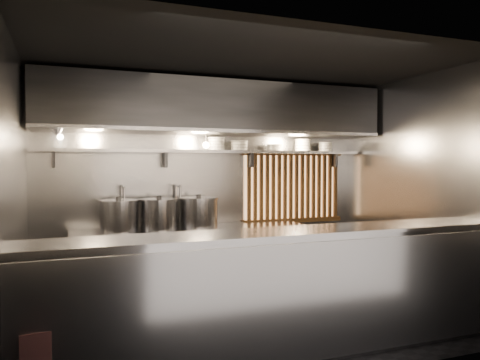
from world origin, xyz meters
TOP-DOWN VIEW (x-y plane):
  - floor at (0.00, 0.00)m, footprint 4.50×4.50m
  - ceiling at (0.00, 0.00)m, footprint 4.50×4.50m
  - wall_back at (0.00, 1.50)m, footprint 4.50×0.00m
  - wall_left at (-2.25, 0.00)m, footprint 0.00×3.00m
  - wall_right at (2.25, 0.00)m, footprint 0.00×3.00m
  - serving_counter at (0.00, -0.96)m, footprint 4.50×0.56m
  - cooking_bench at (-0.30, 1.13)m, footprint 3.00×0.70m
  - bowl_shelf at (0.00, 1.32)m, footprint 4.40×0.34m
  - exhaust_hood at (0.00, 1.10)m, footprint 4.40×0.81m
  - wood_screen at (1.30, 1.45)m, footprint 1.56×0.09m
  - faucet_left at (-1.15, 1.37)m, footprint 0.04×0.30m
  - faucet_right at (-0.45, 1.37)m, footprint 0.04×0.30m
  - heat_lamp at (-1.90, 0.85)m, footprint 0.25×0.35m
  - pendant_bulb at (-0.10, 1.20)m, footprint 0.09×0.09m
  - stock_pot_left at (-0.74, 1.11)m, footprint 0.63×0.63m
  - stock_pot_mid at (-1.23, 1.09)m, footprint 0.56×0.56m
  - stock_pot_right at (-0.21, 1.17)m, footprint 0.66×0.66m
  - bowl_stack_0 at (0.08, 1.32)m, footprint 0.23×0.23m
  - bowl_stack_1 at (0.41, 1.32)m, footprint 0.24×0.24m
  - bowl_stack_2 at (0.94, 1.32)m, footprint 0.22×0.22m
  - bowl_stack_3 at (1.38, 1.32)m, footprint 0.23×0.23m
  - bowl_stack_4 at (1.76, 1.32)m, footprint 0.21×0.21m

SIDE VIEW (x-z plane):
  - floor at x=0.00m, z-range 0.00..0.00m
  - cooking_bench at x=-0.30m, z-range 0.00..0.90m
  - serving_counter at x=0.00m, z-range 0.00..1.13m
  - stock_pot_left at x=-0.74m, z-range 0.88..1.31m
  - stock_pot_right at x=-0.21m, z-range 0.88..1.31m
  - stock_pot_mid at x=-1.23m, z-range 0.88..1.31m
  - faucet_left at x=-1.15m, z-range 1.06..1.56m
  - faucet_right at x=-0.45m, z-range 1.06..1.56m
  - wood_screen at x=1.30m, z-range 0.86..1.90m
  - wall_back at x=0.00m, z-range -0.85..3.65m
  - wall_left at x=-2.25m, z-range -0.10..2.90m
  - wall_right at x=2.25m, z-range -0.10..2.90m
  - bowl_shelf at x=0.00m, z-range 1.86..1.90m
  - bowl_stack_2 at x=0.94m, z-range 1.90..1.99m
  - pendant_bulb at x=-0.10m, z-range 1.87..2.05m
  - bowl_stack_1 at x=0.41m, z-range 1.90..2.03m
  - bowl_stack_4 at x=1.76m, z-range 1.90..2.03m
  - bowl_stack_3 at x=1.38m, z-range 1.90..2.07m
  - bowl_stack_0 at x=0.08m, z-range 1.90..2.07m
  - heat_lamp at x=-1.90m, z-range 1.97..2.17m
  - exhaust_hood at x=0.00m, z-range 2.10..2.75m
  - ceiling at x=0.00m, z-range 2.80..2.80m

